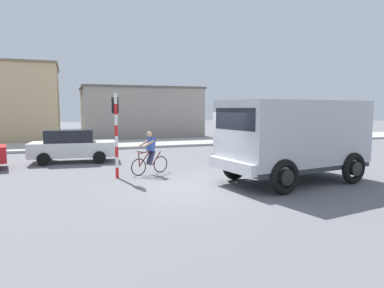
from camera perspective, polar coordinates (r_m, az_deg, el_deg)
The scene contains 8 objects.
ground_plane at distance 11.50m, azimuth 1.17°, elevation -7.29°, with size 120.00×120.00×0.00m, color slate.
sidewalk_far at distance 25.16m, azimuth -10.62°, elevation 0.01°, with size 80.00×5.00×0.16m, color #ADADA8.
truck_foreground at distance 12.71m, azimuth 16.45°, elevation 1.35°, with size 5.72×3.42×2.90m.
cyclist at distance 13.83m, azimuth -7.01°, elevation -1.45°, with size 1.63×0.73×1.72m.
traffic_light_pole at distance 13.23m, azimuth -12.56°, elevation 3.35°, with size 0.24×0.43×3.20m.
car_white_mid at distance 20.59m, azimuth 9.69°, elevation 0.79°, with size 4.04×1.96×1.60m.
car_far_side at distance 17.84m, azimuth -19.29°, elevation -0.24°, with size 4.14×2.16×1.60m.
building_mid_block at distance 32.62m, azimuth -8.68°, elevation 5.24°, with size 10.53×7.27×4.55m.
Camera 1 is at (-4.04, -10.44, 2.63)m, focal length 32.08 mm.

